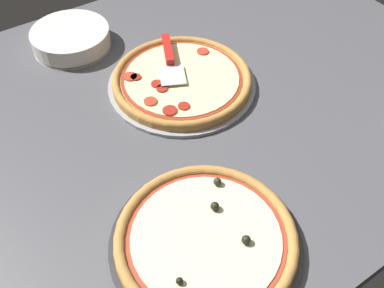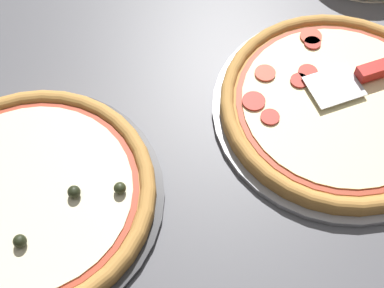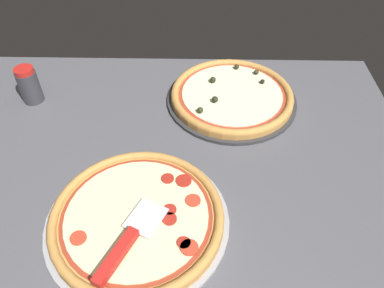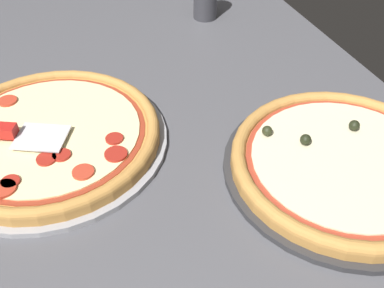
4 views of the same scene
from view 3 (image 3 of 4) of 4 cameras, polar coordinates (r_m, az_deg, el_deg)
name	(u,v)px [view 3 (image 3 of 4)]	position (r cm, az deg, el deg)	size (l,w,h in cm)	color
ground_plane	(122,203)	(89.90, -10.60, -8.82)	(147.09, 118.92, 3.60)	#4C4C51
pizza_pan_front	(138,221)	(83.58, -8.26, -11.59)	(39.71, 39.71, 1.00)	#939399
pizza_front	(137,217)	(82.10, -8.36, -10.89)	(37.32, 37.32, 2.63)	#B77F3D
pizza_pan_back	(231,100)	(112.69, 6.04, 6.75)	(38.27, 38.27, 1.00)	#2D2D30
pizza_back	(232,95)	(111.63, 6.10, 7.46)	(35.97, 35.97, 3.74)	#B77F3D
serving_spatula	(122,248)	(75.99, -10.57, -15.37)	(13.01, 20.62, 2.00)	silver
parmesan_shaker	(29,85)	(119.21, -23.57, 8.24)	(5.89, 5.89, 11.09)	#333338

